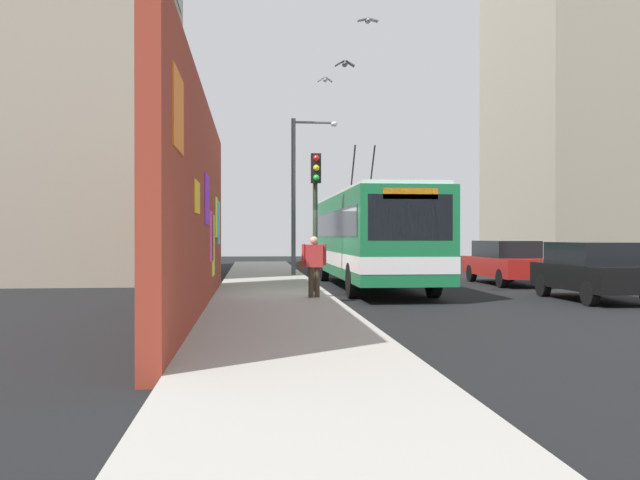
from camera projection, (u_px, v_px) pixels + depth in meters
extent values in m
plane|color=black|center=(330.00, 298.00, 18.94)|extent=(80.00, 80.00, 0.00)
cube|color=#9E9B93|center=(272.00, 296.00, 18.77)|extent=(48.00, 3.20, 0.15)
cube|color=maroon|center=(199.00, 206.00, 15.16)|extent=(15.11, 0.30, 4.86)
cube|color=yellow|center=(216.00, 217.00, 19.48)|extent=(0.91, 0.02, 1.16)
cube|color=yellow|center=(213.00, 245.00, 17.84)|extent=(0.99, 0.02, 1.62)
cube|color=#F2338C|center=(211.00, 236.00, 16.98)|extent=(1.50, 0.02, 1.26)
cube|color=orange|center=(178.00, 112.00, 9.36)|extent=(1.28, 0.02, 1.09)
cube|color=#33D8E5|center=(219.00, 223.00, 20.91)|extent=(0.97, 0.02, 1.32)
cube|color=yellow|center=(197.00, 197.00, 12.59)|extent=(1.10, 0.02, 0.60)
cube|color=#8C19D8|center=(207.00, 200.00, 15.36)|extent=(1.40, 0.02, 1.14)
cube|color=#9E937F|center=(89.00, 56.00, 29.33)|extent=(13.69, 6.67, 19.17)
cube|color=black|center=(168.00, 176.00, 29.70)|extent=(11.64, 0.04, 1.10)
cube|color=black|center=(168.00, 103.00, 29.68)|extent=(11.64, 0.04, 1.10)
cube|color=black|center=(168.00, 31.00, 29.67)|extent=(11.64, 0.04, 1.10)
cube|color=#9E937F|center=(592.00, 101.00, 38.14)|extent=(10.82, 9.37, 18.77)
cube|color=#19723F|center=(370.00, 236.00, 22.70)|extent=(11.55, 2.56, 2.62)
cube|color=silver|center=(370.00, 195.00, 22.70)|extent=(11.09, 2.36, 0.12)
cube|color=white|center=(370.00, 258.00, 22.71)|extent=(11.57, 2.58, 0.44)
cube|color=black|center=(410.00, 217.00, 16.97)|extent=(0.04, 2.18, 1.18)
cube|color=black|center=(370.00, 224.00, 22.70)|extent=(10.63, 2.59, 0.84)
cube|color=orange|center=(410.00, 194.00, 16.98)|extent=(0.06, 1.41, 0.28)
cylinder|color=black|center=(371.00, 175.00, 24.45)|extent=(1.43, 0.06, 2.00)
cylinder|color=black|center=(352.00, 175.00, 24.38)|extent=(1.43, 0.06, 2.00)
cylinder|color=black|center=(433.00, 280.00, 19.15)|extent=(1.00, 0.28, 1.00)
cylinder|color=black|center=(353.00, 281.00, 18.91)|extent=(1.00, 0.28, 1.00)
cylinder|color=black|center=(383.00, 268.00, 26.51)|extent=(1.00, 0.28, 1.00)
cylinder|color=black|center=(324.00, 268.00, 26.27)|extent=(1.00, 0.28, 1.00)
cube|color=black|center=(593.00, 277.00, 18.22)|extent=(4.11, 1.78, 0.66)
cube|color=black|center=(591.00, 253.00, 18.30)|extent=(2.47, 1.60, 0.60)
cylinder|color=black|center=(590.00, 293.00, 16.79)|extent=(0.64, 0.22, 0.64)
cylinder|color=black|center=(595.00, 285.00, 19.65)|extent=(0.64, 0.22, 0.64)
cylinder|color=black|center=(543.00, 285.00, 19.49)|extent=(0.64, 0.22, 0.64)
cube|color=#B21E19|center=(506.00, 266.00, 24.41)|extent=(4.77, 1.74, 0.66)
cube|color=black|center=(505.00, 249.00, 24.50)|extent=(2.86, 1.57, 0.60)
cylinder|color=black|center=(546.00, 278.00, 22.92)|extent=(0.64, 0.22, 0.64)
cylinder|color=black|center=(502.00, 278.00, 22.77)|extent=(0.64, 0.22, 0.64)
cylinder|color=black|center=(510.00, 273.00, 26.05)|extent=(0.64, 0.22, 0.64)
cylinder|color=black|center=(471.00, 273.00, 25.90)|extent=(0.64, 0.22, 0.64)
cylinder|color=#3F3326|center=(317.00, 282.00, 17.60)|extent=(0.14, 0.14, 0.79)
cylinder|color=#3F3326|center=(311.00, 282.00, 17.58)|extent=(0.14, 0.14, 0.79)
cube|color=#BF3333|center=(314.00, 256.00, 17.59)|extent=(0.22, 0.46, 0.59)
cylinder|color=#BF3333|center=(325.00, 255.00, 17.61)|extent=(0.09, 0.09, 0.56)
cylinder|color=#BF3333|center=(303.00, 255.00, 17.56)|extent=(0.09, 0.09, 0.56)
sphere|color=tan|center=(314.00, 241.00, 17.58)|extent=(0.21, 0.21, 0.21)
cube|color=#593319|center=(301.00, 265.00, 17.55)|extent=(0.14, 0.10, 0.24)
cylinder|color=#2D382D|center=(315.00, 222.00, 19.48)|extent=(0.14, 0.14, 3.98)
cube|color=black|center=(316.00, 168.00, 19.25)|extent=(0.20, 0.28, 0.84)
sphere|color=red|center=(316.00, 158.00, 19.14)|extent=(0.18, 0.18, 0.18)
sphere|color=yellow|center=(316.00, 168.00, 19.14)|extent=(0.18, 0.18, 0.18)
sphere|color=green|center=(316.00, 178.00, 19.14)|extent=(0.18, 0.18, 0.18)
cylinder|color=#4C4C51|center=(293.00, 197.00, 27.90)|extent=(0.18, 0.18, 6.47)
cylinder|color=#4C4C51|center=(314.00, 123.00, 27.97)|extent=(0.10, 1.70, 0.10)
ellipsoid|color=silver|center=(334.00, 124.00, 28.06)|extent=(0.44, 0.28, 0.20)
ellipsoid|color=gray|center=(368.00, 21.00, 17.93)|extent=(0.32, 0.14, 0.12)
cube|color=gray|center=(373.00, 20.00, 17.95)|extent=(0.20, 0.28, 0.08)
cube|color=gray|center=(363.00, 20.00, 17.92)|extent=(0.20, 0.28, 0.08)
ellipsoid|color=gray|center=(325.00, 80.00, 23.71)|extent=(0.32, 0.14, 0.12)
cube|color=gray|center=(329.00, 80.00, 23.72)|extent=(0.20, 0.24, 0.18)
cube|color=gray|center=(321.00, 79.00, 23.69)|extent=(0.20, 0.24, 0.18)
ellipsoid|color=#47474C|center=(345.00, 65.00, 18.27)|extent=(0.32, 0.14, 0.12)
cube|color=#47474C|center=(350.00, 64.00, 18.28)|extent=(0.20, 0.25, 0.16)
cube|color=#47474C|center=(340.00, 63.00, 18.26)|extent=(0.20, 0.25, 0.16)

